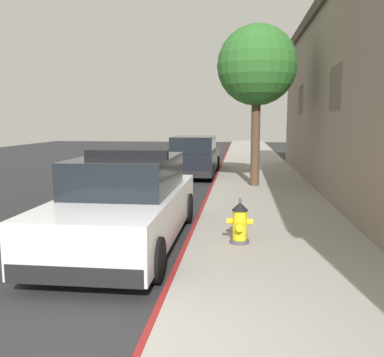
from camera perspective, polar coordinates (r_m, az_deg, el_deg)
ground_plane at (r=14.57m, az=-14.78°, el=-1.43°), size 29.02×60.00×0.20m
sidewalk_pavement at (r=13.56m, az=9.52°, el=-1.19°), size 3.09×60.00×0.16m
curb_painted_edge at (r=13.57m, az=2.83°, el=-1.09°), size 0.08×60.00×0.16m
police_cruiser at (r=7.53m, az=-8.92°, el=-3.33°), size 1.94×4.84×1.68m
parked_car_silver_ahead at (r=17.02m, az=0.22°, el=3.00°), size 1.94×4.84×1.56m
fire_hydrant at (r=7.06m, az=6.53°, el=-6.02°), size 0.44×0.40×0.76m
street_tree at (r=13.36m, az=8.84°, el=14.88°), size 2.44×2.44×4.94m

